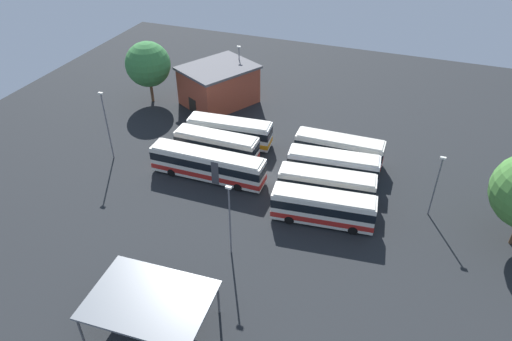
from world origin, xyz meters
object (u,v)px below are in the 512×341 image
at_px(bus_row1_slot1, 217,146).
at_px(tree_east_edge, 148,64).
at_px(bus_row1_slot0, 230,131).
at_px(bus_row1_slot2, 208,165).
at_px(bus_row0_slot1, 333,166).
at_px(depot_building, 219,85).
at_px(bus_row0_slot2, 327,186).
at_px(bus_row0_slot0, 339,149).
at_px(bus_row0_slot3, 323,208).
at_px(lamp_post_by_building, 230,218).
at_px(maintenance_shelter, 149,300).
at_px(lamp_post_mid_lot, 436,184).
at_px(lamp_post_near_entrance, 239,69).
at_px(lamp_post_far_corner, 107,124).

relative_size(bus_row1_slot1, tree_east_edge, 1.13).
height_order(bus_row1_slot0, bus_row1_slot2, same).
relative_size(bus_row0_slot1, bus_row1_slot0, 0.96).
distance_m(bus_row1_slot2, depot_building, 19.80).
height_order(bus_row0_slot2, bus_row1_slot1, same).
bearing_deg(bus_row0_slot2, bus_row1_slot2, 3.52).
bearing_deg(bus_row1_slot1, bus_row0_slot1, -177.38).
bearing_deg(tree_east_edge, bus_row0_slot0, 167.67).
xyz_separation_m(bus_row0_slot1, bus_row1_slot1, (14.63, 0.67, 0.00)).
bearing_deg(bus_row0_slot1, tree_east_edge, -18.96).
bearing_deg(bus_row0_slot3, lamp_post_by_building, 46.38).
height_order(bus_row1_slot1, maintenance_shelter, maintenance_shelter).
height_order(bus_row1_slot0, tree_east_edge, tree_east_edge).
bearing_deg(lamp_post_by_building, maintenance_shelter, 76.42).
bearing_deg(lamp_post_by_building, bus_row1_slot1, -60.97).
distance_m(bus_row0_slot1, bus_row1_slot2, 14.65).
bearing_deg(lamp_post_mid_lot, bus_row0_slot0, -29.94).
height_order(bus_row0_slot3, maintenance_shelter, maintenance_shelter).
bearing_deg(bus_row1_slot0, bus_row0_slot2, 154.08).
bearing_deg(depot_building, bus_row1_slot0, 120.76).
bearing_deg(lamp_post_mid_lot, lamp_post_near_entrance, -33.61).
distance_m(maintenance_shelter, tree_east_edge, 42.25).
distance_m(bus_row1_slot0, bus_row1_slot1, 3.82).
relative_size(bus_row1_slot2, maintenance_shelter, 1.39).
xyz_separation_m(depot_building, lamp_post_near_entrance, (-1.92, -3.61, 1.44)).
bearing_deg(lamp_post_by_building, bus_row0_slot0, -108.21).
relative_size(bus_row0_slot0, lamp_post_mid_lot, 1.47).
distance_m(bus_row1_slot0, tree_east_edge, 18.21).
bearing_deg(bus_row0_slot3, bus_row0_slot2, -81.80).
bearing_deg(bus_row1_slot1, bus_row0_slot3, 155.05).
xyz_separation_m(bus_row1_slot1, bus_row1_slot2, (-0.81, 4.17, 0.00)).
relative_size(lamp_post_near_entrance, tree_east_edge, 0.85).
height_order(lamp_post_near_entrance, lamp_post_far_corner, lamp_post_far_corner).
bearing_deg(lamp_post_near_entrance, depot_building, 61.97).
bearing_deg(lamp_post_mid_lot, bus_row1_slot0, -12.77).
relative_size(bus_row1_slot1, lamp_post_mid_lot, 1.43).
xyz_separation_m(bus_row1_slot2, maintenance_shelter, (-4.87, 20.83, 1.61)).
bearing_deg(maintenance_shelter, bus_row1_slot2, -76.85).
height_order(bus_row0_slot3, lamp_post_mid_lot, lamp_post_mid_lot).
relative_size(bus_row0_slot1, bus_row1_slot1, 1.02).
bearing_deg(bus_row1_slot0, lamp_post_by_building, 113.39).
height_order(bus_row0_slot3, lamp_post_by_building, lamp_post_by_building).
xyz_separation_m(lamp_post_mid_lot, tree_east_edge, (41.79, -13.18, 1.92)).
height_order(bus_row0_slot1, depot_building, depot_building).
bearing_deg(bus_row1_slot2, bus_row0_slot0, -147.56).
bearing_deg(bus_row1_slot0, bus_row0_slot0, -177.18).
xyz_separation_m(bus_row0_slot0, tree_east_edge, (30.47, -6.66, 4.14)).
bearing_deg(bus_row0_slot0, lamp_post_mid_lot, 150.06).
distance_m(bus_row0_slot2, bus_row1_slot0, 16.30).
bearing_deg(bus_row1_slot0, lamp_post_far_corner, 33.57).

